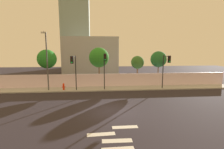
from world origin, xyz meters
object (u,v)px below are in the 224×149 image
object	(u,v)px
roadside_tree_midleft	(99,58)
roadside_tree_rightmost	(159,59)
traffic_light_center	(74,65)
roadside_tree_midright	(138,63)
traffic_light_right	(166,65)
roadside_tree_leftmost	(47,59)
street_lamp_curbside	(47,57)
traffic_light_left	(105,64)
fire_hydrant	(64,86)

from	to	relation	value
roadside_tree_midleft	roadside_tree_rightmost	bearing A→B (deg)	0.00
traffic_light_center	roadside_tree_midright	bearing A→B (deg)	25.32
traffic_light_right	roadside_tree_leftmost	size ratio (longest dim) A/B	0.83
traffic_light_center	roadside_tree_rightmost	distance (m)	13.15
street_lamp_curbside	roadside_tree_rightmost	xyz separation A→B (m)	(15.82, 3.57, -0.55)
roadside_tree_midleft	traffic_light_left	bearing A→B (deg)	-80.56
street_lamp_curbside	roadside_tree_midright	world-z (taller)	street_lamp_curbside
roadside_tree_midright	traffic_light_right	bearing A→B (deg)	-56.76
roadside_tree_midleft	roadside_tree_midright	xyz separation A→B (m)	(5.92, -0.00, -0.79)
traffic_light_left	street_lamp_curbside	world-z (taller)	street_lamp_curbside
traffic_light_center	roadside_tree_midright	world-z (taller)	traffic_light_center
traffic_light_left	street_lamp_curbside	xyz separation A→B (m)	(-7.25, 0.44, 0.86)
roadside_tree_midleft	roadside_tree_midright	bearing A→B (deg)	-0.00
traffic_light_left	roadside_tree_midleft	world-z (taller)	roadside_tree_midleft
traffic_light_right	roadside_tree_rightmost	bearing A→B (deg)	82.76
traffic_light_left	roadside_tree_leftmost	world-z (taller)	roadside_tree_leftmost
roadside_tree_midleft	roadside_tree_leftmost	bearing A→B (deg)	-180.00
roadside_tree_midright	street_lamp_curbside	bearing A→B (deg)	-164.05
traffic_light_right	roadside_tree_midright	world-z (taller)	traffic_light_right
traffic_light_left	street_lamp_curbside	size ratio (longest dim) A/B	0.65
traffic_light_left	fire_hydrant	xyz separation A→B (m)	(-5.38, 0.69, -2.98)
traffic_light_right	fire_hydrant	world-z (taller)	traffic_light_right
street_lamp_curbside	fire_hydrant	xyz separation A→B (m)	(1.87, 0.24, -3.84)
roadside_tree_midright	roadside_tree_midleft	bearing A→B (deg)	180.00
traffic_light_right	street_lamp_curbside	world-z (taller)	street_lamp_curbside
street_lamp_curbside	roadside_tree_leftmost	size ratio (longest dim) A/B	1.34
traffic_light_left	traffic_light_right	distance (m)	8.04
traffic_light_right	street_lamp_curbside	xyz separation A→B (m)	(-15.28, 0.67, 1.02)
traffic_light_right	roadside_tree_rightmost	xyz separation A→B (m)	(0.54, 4.24, 0.47)
roadside_tree_midleft	roadside_tree_midright	size ratio (longest dim) A/B	1.28
traffic_light_right	fire_hydrant	bearing A→B (deg)	176.10
traffic_light_left	roadside_tree_midright	size ratio (longest dim) A/B	1.06
traffic_light_left	roadside_tree_midleft	bearing A→B (deg)	99.44
roadside_tree_midright	roadside_tree_rightmost	distance (m)	3.35
fire_hydrant	roadside_tree_leftmost	size ratio (longest dim) A/B	0.16
traffic_light_right	fire_hydrant	xyz separation A→B (m)	(-13.41, 0.91, -2.82)
traffic_light_left	roadside_tree_leftmost	xyz separation A→B (m)	(-8.28, 4.02, 0.42)
fire_hydrant	street_lamp_curbside	bearing A→B (deg)	-172.60
roadside_tree_rightmost	traffic_light_center	bearing A→B (deg)	-160.88
street_lamp_curbside	roadside_tree_midright	size ratio (longest dim) A/B	1.64
street_lamp_curbside	roadside_tree_leftmost	distance (m)	3.74
roadside_tree_leftmost	roadside_tree_midright	distance (m)	13.54
traffic_light_left	traffic_light_center	bearing A→B (deg)	-175.69
traffic_light_center	traffic_light_right	size ratio (longest dim) A/B	1.00
roadside_tree_leftmost	fire_hydrant	bearing A→B (deg)	-48.99
traffic_light_left	roadside_tree_midleft	distance (m)	4.12
traffic_light_right	roadside_tree_rightmost	world-z (taller)	roadside_tree_rightmost
traffic_light_left	street_lamp_curbside	bearing A→B (deg)	176.51
street_lamp_curbside	roadside_tree_leftmost	xyz separation A→B (m)	(-1.03, 3.57, -0.44)
traffic_light_left	street_lamp_curbside	distance (m)	7.31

